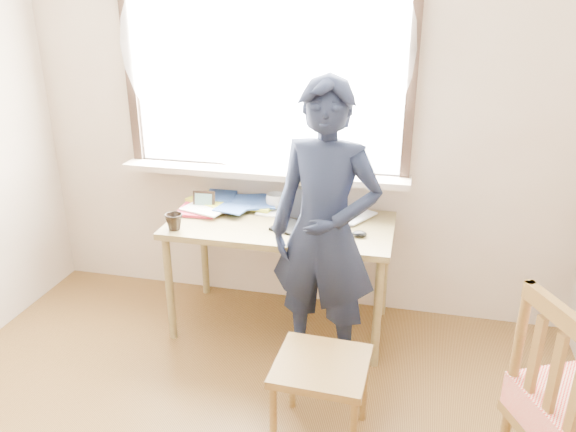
% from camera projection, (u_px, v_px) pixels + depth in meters
% --- Properties ---
extents(room_shell, '(3.52, 4.02, 2.61)m').
position_uv_depth(room_shell, '(167.00, 120.00, 1.72)').
color(room_shell, beige).
rests_on(room_shell, ground).
extents(desk, '(1.34, 0.67, 0.72)m').
position_uv_depth(desk, '(281.00, 234.00, 3.39)').
color(desk, olive).
rests_on(desk, ground).
extents(laptop, '(0.38, 0.34, 0.21)m').
position_uv_depth(laptop, '(306.00, 219.00, 3.27)').
color(laptop, black).
rests_on(laptop, desk).
extents(mug_white, '(0.16, 0.16, 0.10)m').
position_uv_depth(mug_white, '(276.00, 201.00, 3.55)').
color(mug_white, white).
rests_on(mug_white, desk).
extents(mug_dark, '(0.11, 0.11, 0.10)m').
position_uv_depth(mug_dark, '(174.00, 222.00, 3.24)').
color(mug_dark, black).
rests_on(mug_dark, desk).
extents(mouse, '(0.08, 0.06, 0.03)m').
position_uv_depth(mouse, '(360.00, 234.00, 3.16)').
color(mouse, black).
rests_on(mouse, desk).
extents(desk_clutter, '(0.84, 0.50, 0.05)m').
position_uv_depth(desk_clutter, '(238.00, 202.00, 3.61)').
color(desk_clutter, '#BE233B').
rests_on(desk_clutter, desk).
extents(book_a, '(0.25, 0.29, 0.02)m').
position_uv_depth(book_a, '(220.00, 204.00, 3.61)').
color(book_a, white).
rests_on(book_a, desk).
extents(book_b, '(0.29, 0.32, 0.02)m').
position_uv_depth(book_b, '(340.00, 212.00, 3.48)').
color(book_b, white).
rests_on(book_b, desk).
extents(picture_frame, '(0.14, 0.03, 0.11)m').
position_uv_depth(picture_frame, '(204.00, 201.00, 3.54)').
color(picture_frame, black).
rests_on(picture_frame, desk).
extents(work_chair, '(0.44, 0.42, 0.43)m').
position_uv_depth(work_chair, '(321.00, 374.00, 2.58)').
color(work_chair, brown).
rests_on(work_chair, ground).
extents(person, '(0.65, 0.48, 1.63)m').
position_uv_depth(person, '(325.00, 233.00, 2.96)').
color(person, black).
rests_on(person, ground).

